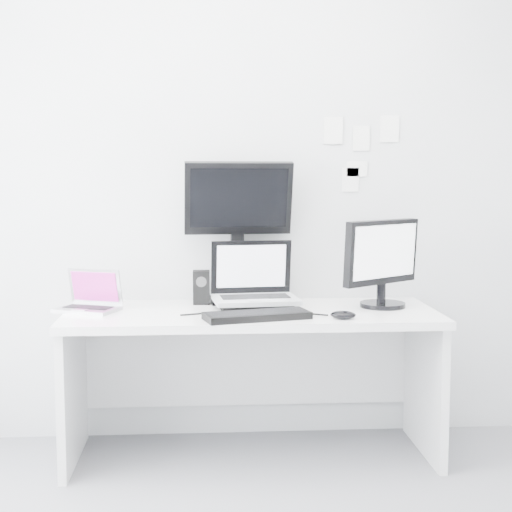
% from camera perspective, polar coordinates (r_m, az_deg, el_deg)
% --- Properties ---
extents(back_wall, '(3.60, 0.00, 3.60)m').
position_cam_1_polar(back_wall, '(3.98, -0.65, 5.58)').
color(back_wall, silver).
rests_on(back_wall, ground).
extents(desk, '(1.80, 0.70, 0.73)m').
position_cam_1_polar(desk, '(3.77, -0.33, -9.61)').
color(desk, white).
rests_on(desk, ground).
extents(macbook, '(0.34, 0.30, 0.21)m').
position_cam_1_polar(macbook, '(3.74, -12.64, -2.50)').
color(macbook, '#ACADB1').
rests_on(macbook, desk).
extents(speaker, '(0.09, 0.09, 0.17)m').
position_cam_1_polar(speaker, '(3.88, -4.14, -2.37)').
color(speaker, black).
rests_on(speaker, desk).
extents(dell_laptop, '(0.44, 0.36, 0.34)m').
position_cam_1_polar(dell_laptop, '(3.72, -0.03, -1.41)').
color(dell_laptop, silver).
rests_on(dell_laptop, desk).
extents(rear_monitor, '(0.56, 0.24, 0.75)m').
position_cam_1_polar(rear_monitor, '(3.90, -1.37, 1.94)').
color(rear_monitor, black).
rests_on(rear_monitor, desk).
extents(samsung_monitor, '(0.53, 0.47, 0.45)m').
position_cam_1_polar(samsung_monitor, '(3.81, 9.57, -0.45)').
color(samsung_monitor, black).
rests_on(samsung_monitor, desk).
extents(keyboard, '(0.51, 0.29, 0.03)m').
position_cam_1_polar(keyboard, '(3.47, 0.08, -4.51)').
color(keyboard, black).
rests_on(keyboard, desk).
extents(mouse, '(0.13, 0.10, 0.04)m').
position_cam_1_polar(mouse, '(3.50, 6.58, -4.43)').
color(mouse, black).
rests_on(mouse, desk).
extents(wall_note_0, '(0.10, 0.00, 0.14)m').
position_cam_1_polar(wall_note_0, '(4.03, 5.83, 9.39)').
color(wall_note_0, white).
rests_on(wall_note_0, back_wall).
extents(wall_note_1, '(0.09, 0.00, 0.13)m').
position_cam_1_polar(wall_note_1, '(4.06, 7.94, 8.78)').
color(wall_note_1, white).
rests_on(wall_note_1, back_wall).
extents(wall_note_2, '(0.10, 0.00, 0.14)m').
position_cam_1_polar(wall_note_2, '(4.09, 10.03, 9.42)').
color(wall_note_2, white).
rests_on(wall_note_2, back_wall).
extents(wall_note_3, '(0.11, 0.00, 0.08)m').
position_cam_1_polar(wall_note_3, '(4.05, 7.63, 6.52)').
color(wall_note_3, white).
rests_on(wall_note_3, back_wall).
extents(wall_note_4, '(0.09, 0.00, 0.13)m').
position_cam_1_polar(wall_note_4, '(4.04, 7.13, 5.73)').
color(wall_note_4, white).
rests_on(wall_note_4, back_wall).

